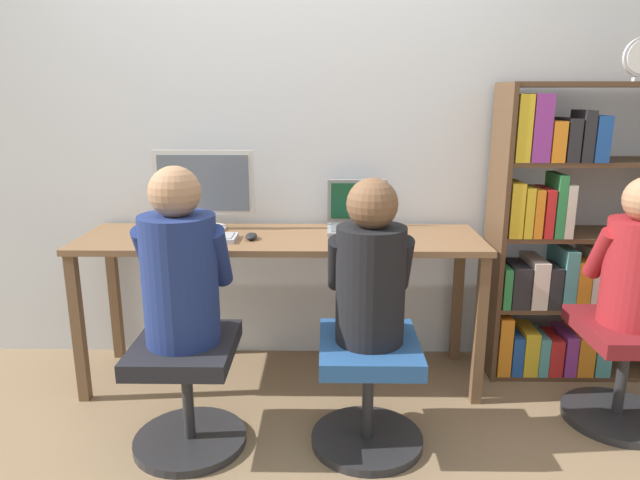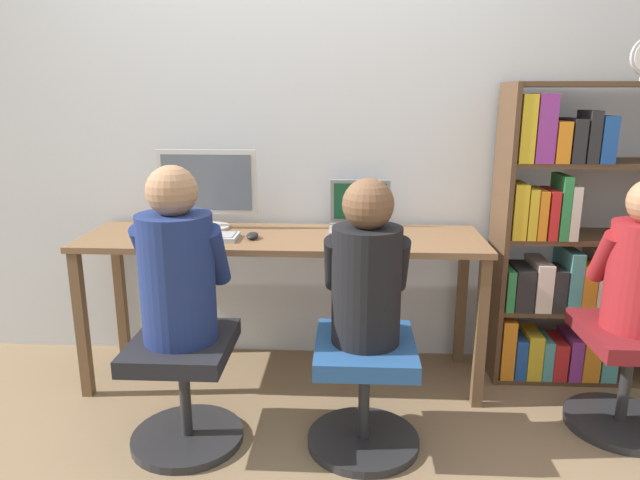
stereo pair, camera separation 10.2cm
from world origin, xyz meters
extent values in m
plane|color=#846B4C|center=(0.00, 0.00, 0.00)|extent=(14.00, 14.00, 0.00)
cube|color=silver|center=(0.00, 0.63, 1.30)|extent=(10.00, 0.05, 2.60)
cube|color=brown|center=(0.00, 0.28, 0.76)|extent=(2.00, 0.56, 0.03)
cube|color=brown|center=(-0.96, 0.04, 0.37)|extent=(0.05, 0.05, 0.74)
cube|color=brown|center=(0.96, 0.04, 0.37)|extent=(0.05, 0.05, 0.74)
cube|color=brown|center=(-0.96, 0.52, 0.37)|extent=(0.05, 0.05, 0.74)
cube|color=brown|center=(0.96, 0.52, 0.37)|extent=(0.05, 0.05, 0.74)
cylinder|color=beige|center=(-0.40, 0.42, 0.78)|extent=(0.21, 0.21, 0.01)
cylinder|color=beige|center=(-0.40, 0.42, 0.82)|extent=(0.04, 0.04, 0.07)
cube|color=beige|center=(-0.40, 0.42, 1.02)|extent=(0.52, 0.02, 0.33)
cube|color=slate|center=(-0.40, 0.41, 1.02)|extent=(0.47, 0.01, 0.29)
cube|color=gray|center=(0.39, 0.38, 0.78)|extent=(0.32, 0.24, 0.02)
cube|color=slate|center=(0.39, 0.38, 0.80)|extent=(0.28, 0.19, 0.00)
cube|color=gray|center=(0.39, 0.52, 0.91)|extent=(0.32, 0.06, 0.23)
cube|color=#144C2D|center=(0.39, 0.52, 0.91)|extent=(0.28, 0.05, 0.20)
cube|color=#B2B2B7|center=(-0.41, 0.19, 0.79)|extent=(0.39, 0.16, 0.02)
cube|color=#97979C|center=(-0.41, 0.19, 0.80)|extent=(0.36, 0.13, 0.00)
ellipsoid|color=black|center=(-0.14, 0.22, 0.79)|extent=(0.06, 0.10, 0.03)
cylinder|color=#262628|center=(-0.35, -0.32, 0.02)|extent=(0.48, 0.48, 0.04)
cylinder|color=#262628|center=(-0.35, -0.32, 0.22)|extent=(0.05, 0.05, 0.37)
cube|color=black|center=(-0.35, -0.32, 0.45)|extent=(0.41, 0.47, 0.07)
cylinder|color=#262628|center=(0.41, -0.31, 0.02)|extent=(0.48, 0.48, 0.04)
cylinder|color=#262628|center=(0.41, -0.31, 0.22)|extent=(0.05, 0.05, 0.37)
cube|color=#234C84|center=(0.41, -0.31, 0.45)|extent=(0.41, 0.47, 0.07)
cylinder|color=navy|center=(-0.35, -0.32, 0.74)|extent=(0.30, 0.30, 0.53)
sphere|color=#A87A56|center=(-0.35, -0.32, 1.10)|extent=(0.20, 0.20, 0.20)
cylinder|color=navy|center=(-0.50, -0.25, 0.82)|extent=(0.08, 0.22, 0.29)
cylinder|color=navy|center=(-0.21, -0.25, 0.82)|extent=(0.08, 0.22, 0.29)
cylinder|color=black|center=(0.41, -0.31, 0.72)|extent=(0.28, 0.28, 0.48)
sphere|color=brown|center=(0.41, -0.31, 1.05)|extent=(0.20, 0.20, 0.20)
cylinder|color=black|center=(0.27, -0.24, 0.79)|extent=(0.08, 0.20, 0.27)
cylinder|color=black|center=(0.54, -0.24, 0.79)|extent=(0.08, 0.20, 0.27)
cube|color=#513823|center=(1.10, 0.40, 0.76)|extent=(0.02, 0.33, 1.52)
cube|color=#513823|center=(1.57, 0.40, 0.01)|extent=(0.90, 0.31, 0.02)
cube|color=#513823|center=(1.57, 0.40, 0.39)|extent=(0.90, 0.31, 0.02)
cube|color=#513823|center=(1.57, 0.40, 0.76)|extent=(0.90, 0.31, 0.02)
cube|color=#513823|center=(1.57, 0.40, 1.13)|extent=(0.90, 0.31, 0.02)
cube|color=#513823|center=(1.57, 0.40, 1.51)|extent=(0.90, 0.31, 0.02)
cube|color=orange|center=(1.16, 0.34, 0.18)|extent=(0.07, 0.20, 0.32)
cube|color=#1E4C9E|center=(1.23, 0.34, 0.13)|extent=(0.06, 0.19, 0.22)
cube|color=gold|center=(1.30, 0.35, 0.14)|extent=(0.08, 0.21, 0.24)
cube|color=teal|center=(1.37, 0.35, 0.13)|extent=(0.05, 0.21, 0.21)
cube|color=red|center=(1.43, 0.35, 0.12)|extent=(0.07, 0.21, 0.20)
cube|color=#8C338C|center=(1.51, 0.36, 0.13)|extent=(0.06, 0.24, 0.22)
cube|color=orange|center=(1.58, 0.38, 0.13)|extent=(0.09, 0.26, 0.21)
cube|color=teal|center=(1.67, 0.37, 0.14)|extent=(0.08, 0.25, 0.24)
cube|color=#2D8C47|center=(1.15, 0.34, 0.50)|extent=(0.04, 0.18, 0.21)
cube|color=#262628|center=(1.22, 0.35, 0.51)|extent=(0.09, 0.22, 0.22)
cube|color=silver|center=(1.31, 0.37, 0.52)|extent=(0.08, 0.26, 0.24)
cube|color=#262628|center=(1.39, 0.33, 0.51)|extent=(0.06, 0.18, 0.22)
cube|color=teal|center=(1.46, 0.38, 0.55)|extent=(0.06, 0.27, 0.31)
cube|color=orange|center=(1.53, 0.35, 0.52)|extent=(0.07, 0.21, 0.25)
cube|color=silver|center=(1.59, 0.37, 0.55)|extent=(0.05, 0.25, 0.31)
cube|color=red|center=(1.64, 0.34, 0.52)|extent=(0.05, 0.20, 0.25)
cube|color=gold|center=(1.16, 0.34, 0.91)|extent=(0.07, 0.19, 0.27)
cube|color=gold|center=(1.22, 0.38, 0.90)|extent=(0.04, 0.26, 0.25)
cube|color=orange|center=(1.27, 0.35, 0.89)|extent=(0.04, 0.20, 0.24)
cube|color=red|center=(1.32, 0.35, 0.89)|extent=(0.04, 0.20, 0.24)
cube|color=#2D8C47|center=(1.37, 0.34, 0.93)|extent=(0.04, 0.20, 0.31)
cube|color=silver|center=(1.42, 0.34, 0.90)|extent=(0.04, 0.20, 0.26)
cube|color=gold|center=(1.16, 0.34, 1.31)|extent=(0.07, 0.20, 0.32)
cube|color=#8C338C|center=(1.25, 0.34, 1.31)|extent=(0.09, 0.19, 0.32)
cube|color=orange|center=(1.33, 0.38, 1.24)|extent=(0.06, 0.26, 0.19)
cube|color=#262628|center=(1.40, 0.37, 1.25)|extent=(0.06, 0.26, 0.21)
cube|color=#262628|center=(1.47, 0.34, 1.27)|extent=(0.05, 0.19, 0.24)
cube|color=#1E4C9E|center=(1.53, 0.35, 1.26)|extent=(0.07, 0.21, 0.22)
cube|color=#B2B2B7|center=(1.69, 0.30, 1.53)|extent=(0.06, 0.03, 0.02)
cylinder|color=#262628|center=(1.57, -0.11, 0.02)|extent=(0.48, 0.48, 0.04)
cylinder|color=#262628|center=(1.57, -0.11, 0.22)|extent=(0.05, 0.05, 0.37)
cube|color=maroon|center=(1.57, -0.11, 0.45)|extent=(0.41, 0.47, 0.07)
cylinder|color=maroon|center=(1.57, -0.11, 0.71)|extent=(0.28, 0.28, 0.47)
cylinder|color=maroon|center=(1.44, -0.04, 0.78)|extent=(0.08, 0.20, 0.26)
camera|label=1|loc=(0.23, -2.48, 1.46)|focal=32.00mm
camera|label=2|loc=(0.34, -2.48, 1.46)|focal=32.00mm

